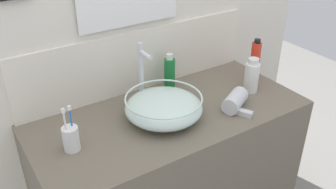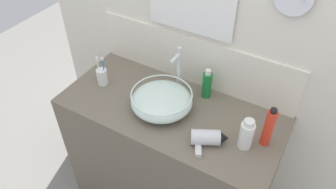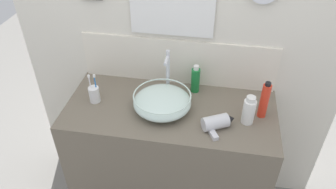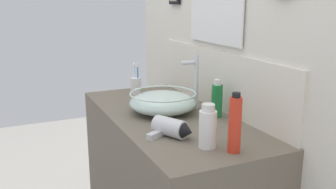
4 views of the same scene
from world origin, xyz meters
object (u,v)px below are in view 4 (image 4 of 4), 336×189
Objects in this scene: hair_drier at (172,128)px; lotion_bottle at (235,124)px; shampoo_bottle at (208,127)px; faucet at (195,79)px; soap_dispenser at (217,100)px; glass_bowl_sink at (163,102)px; toothbrush_cup at (136,86)px.

lotion_bottle reaches higher than hair_drier.
shampoo_bottle is (0.16, 0.08, 0.04)m from hair_drier.
soap_dispenser is (0.17, 0.03, -0.07)m from faucet.
glass_bowl_sink is at bearing -175.91° from lotion_bottle.
lotion_bottle is (0.56, -0.14, -0.05)m from faucet.
glass_bowl_sink is 0.27m from soap_dispenser.
faucet is at bearing 139.03° from hair_drier.
hair_drier is (0.32, -0.10, -0.02)m from glass_bowl_sink.
faucet is at bearing -169.65° from soap_dispenser.
soap_dispenser is at bearing 10.35° from faucet.
faucet reaches higher than shampoo_bottle.
faucet is 0.19m from soap_dispenser.
lotion_bottle is at bearing 2.07° from toothbrush_cup.
soap_dispenser is at bearing 156.77° from lotion_bottle.
faucet is at bearing 156.84° from shampoo_bottle.
faucet is 1.45× the size of hair_drier.
faucet is 1.24× the size of lotion_bottle.
lotion_bottle is (0.08, 0.07, 0.03)m from shampoo_bottle.
soap_dispenser is (-0.16, 0.31, 0.05)m from hair_drier.
glass_bowl_sink is at bearing -128.42° from soap_dispenser.
glass_bowl_sink reaches higher than hair_drier.
lotion_bottle is at bearing 30.67° from hair_drier.
faucet is (0.00, 0.18, 0.10)m from glass_bowl_sink.
soap_dispenser is (0.58, 0.21, 0.03)m from toothbrush_cup.
soap_dispenser is at bearing 51.58° from glass_bowl_sink.
glass_bowl_sink is 0.57m from lotion_bottle.
toothbrush_cup reaches higher than glass_bowl_sink.
toothbrush_cup reaches higher than shampoo_bottle.
faucet reaches higher than soap_dispenser.
hair_drier is 0.74m from toothbrush_cup.
hair_drier is 1.03× the size of toothbrush_cup.
toothbrush_cup is 0.89m from shampoo_bottle.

